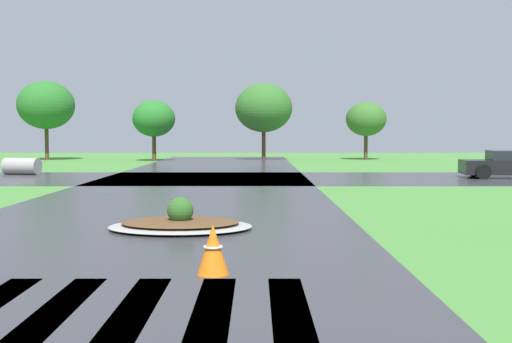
{
  "coord_description": "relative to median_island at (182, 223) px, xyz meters",
  "views": [
    {
      "loc": [
        2.3,
        -2.02,
        2.06
      ],
      "look_at": [
        2.28,
        9.6,
        1.33
      ],
      "focal_mm": 44.34,
      "sensor_mm": 36.0,
      "label": 1
    }
  ],
  "objects": [
    {
      "name": "asphalt_roadway",
      "position": [
        -0.71,
        -1.23,
        -0.13
      ],
      "size": [
        9.13,
        80.0,
        0.01
      ],
      "primitive_type": "cube",
      "color": "#35353A",
      "rests_on": "ground"
    },
    {
      "name": "asphalt_cross_road",
      "position": [
        -0.71,
        14.62,
        -0.13
      ],
      "size": [
        90.0,
        8.21,
        0.01
      ],
      "primitive_type": "cube",
      "color": "#35353A",
      "rests_on": "ground"
    },
    {
      "name": "drainage_pipe_stack",
      "position": [
        -9.71,
        17.16,
        0.27
      ],
      "size": [
        1.83,
        1.12,
        0.8
      ],
      "color": "#9E9B93",
      "rests_on": "ground"
    },
    {
      "name": "crosswalk_stripes",
      "position": [
        -0.71,
        -6.04,
        -0.13
      ],
      "size": [
        5.85,
        3.04,
        0.01
      ],
      "color": "white",
      "rests_on": "ground"
    },
    {
      "name": "background_treeline",
      "position": [
        -7.62,
        32.45,
        3.55
      ],
      "size": [
        36.61,
        5.16,
        5.74
      ],
      "color": "#4C3823",
      "rests_on": "ground"
    },
    {
      "name": "traffic_cone",
      "position": [
        0.98,
        -4.25,
        0.23
      ],
      "size": [
        0.47,
        0.47,
        0.73
      ],
      "color": "orange",
      "rests_on": "ground"
    },
    {
      "name": "median_island",
      "position": [
        0.0,
        0.0,
        0.0
      ],
      "size": [
        3.04,
        2.25,
        0.68
      ],
      "color": "#9E9B93",
      "rests_on": "ground"
    }
  ]
}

